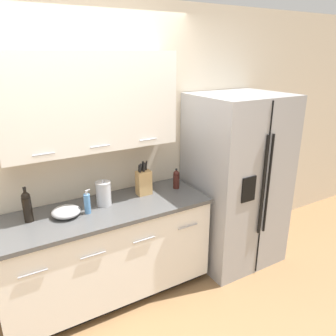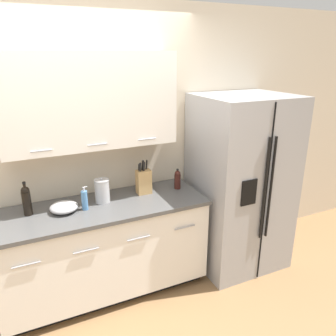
{
  "view_description": "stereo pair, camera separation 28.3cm",
  "coord_description": "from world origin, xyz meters",
  "px_view_note": "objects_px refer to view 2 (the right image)",
  "views": [
    {
      "loc": [
        -0.58,
        -1.66,
        2.15
      ],
      "look_at": [
        0.86,
        0.8,
        1.15
      ],
      "focal_mm": 35.0,
      "sensor_mm": 36.0,
      "label": 1
    },
    {
      "loc": [
        -0.33,
        -1.79,
        2.15
      ],
      "look_at": [
        0.86,
        0.8,
        1.15
      ],
      "focal_mm": 35.0,
      "sensor_mm": 36.0,
      "label": 2
    }
  ],
  "objects_px": {
    "oil_bottle": "(177,179)",
    "steel_canister": "(102,191)",
    "wine_bottle": "(27,200)",
    "refrigerator": "(240,183)",
    "knife_block": "(144,181)",
    "mixing_bowl": "(64,207)",
    "soap_dispenser": "(85,200)"
  },
  "relations": [
    {
      "from": "refrigerator",
      "to": "mixing_bowl",
      "type": "relative_size",
      "value": 7.7
    },
    {
      "from": "knife_block",
      "to": "refrigerator",
      "type": "bearing_deg",
      "value": -9.6
    },
    {
      "from": "knife_block",
      "to": "steel_canister",
      "type": "xyz_separation_m",
      "value": [
        -0.4,
        -0.03,
        -0.02
      ]
    },
    {
      "from": "refrigerator",
      "to": "wine_bottle",
      "type": "distance_m",
      "value": 2.01
    },
    {
      "from": "knife_block",
      "to": "steel_canister",
      "type": "relative_size",
      "value": 1.42
    },
    {
      "from": "knife_block",
      "to": "soap_dispenser",
      "type": "bearing_deg",
      "value": -168.89
    },
    {
      "from": "oil_bottle",
      "to": "steel_canister",
      "type": "relative_size",
      "value": 0.88
    },
    {
      "from": "refrigerator",
      "to": "soap_dispenser",
      "type": "distance_m",
      "value": 1.56
    },
    {
      "from": "oil_bottle",
      "to": "refrigerator",
      "type": "bearing_deg",
      "value": -12.04
    },
    {
      "from": "wine_bottle",
      "to": "steel_canister",
      "type": "relative_size",
      "value": 1.27
    },
    {
      "from": "knife_block",
      "to": "soap_dispenser",
      "type": "xyz_separation_m",
      "value": [
        -0.57,
        -0.11,
        -0.03
      ]
    },
    {
      "from": "refrigerator",
      "to": "oil_bottle",
      "type": "relative_size",
      "value": 8.91
    },
    {
      "from": "refrigerator",
      "to": "oil_bottle",
      "type": "height_order",
      "value": "refrigerator"
    },
    {
      "from": "knife_block",
      "to": "oil_bottle",
      "type": "relative_size",
      "value": 1.61
    },
    {
      "from": "mixing_bowl",
      "to": "soap_dispenser",
      "type": "bearing_deg",
      "value": -12.41
    },
    {
      "from": "refrigerator",
      "to": "steel_canister",
      "type": "relative_size",
      "value": 7.83
    },
    {
      "from": "wine_bottle",
      "to": "steel_canister",
      "type": "height_order",
      "value": "wine_bottle"
    },
    {
      "from": "refrigerator",
      "to": "mixing_bowl",
      "type": "bearing_deg",
      "value": 176.98
    },
    {
      "from": "steel_canister",
      "to": "mixing_bowl",
      "type": "xyz_separation_m",
      "value": [
        -0.34,
        -0.05,
        -0.07
      ]
    },
    {
      "from": "steel_canister",
      "to": "mixing_bowl",
      "type": "bearing_deg",
      "value": -171.55
    },
    {
      "from": "wine_bottle",
      "to": "steel_canister",
      "type": "distance_m",
      "value": 0.61
    },
    {
      "from": "refrigerator",
      "to": "oil_bottle",
      "type": "bearing_deg",
      "value": 167.96
    },
    {
      "from": "knife_block",
      "to": "soap_dispenser",
      "type": "distance_m",
      "value": 0.59
    },
    {
      "from": "steel_canister",
      "to": "oil_bottle",
      "type": "bearing_deg",
      "value": -0.26
    },
    {
      "from": "wine_bottle",
      "to": "steel_canister",
      "type": "xyz_separation_m",
      "value": [
        0.61,
        -0.01,
        -0.02
      ]
    },
    {
      "from": "knife_block",
      "to": "oil_bottle",
      "type": "bearing_deg",
      "value": -4.83
    },
    {
      "from": "soap_dispenser",
      "to": "oil_bottle",
      "type": "distance_m",
      "value": 0.92
    },
    {
      "from": "knife_block",
      "to": "oil_bottle",
      "type": "xyz_separation_m",
      "value": [
        0.34,
        -0.03,
        -0.03
      ]
    },
    {
      "from": "oil_bottle",
      "to": "steel_canister",
      "type": "distance_m",
      "value": 0.74
    },
    {
      "from": "knife_block",
      "to": "wine_bottle",
      "type": "relative_size",
      "value": 1.12
    },
    {
      "from": "wine_bottle",
      "to": "oil_bottle",
      "type": "relative_size",
      "value": 1.45
    },
    {
      "from": "oil_bottle",
      "to": "steel_canister",
      "type": "height_order",
      "value": "steel_canister"
    }
  ]
}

